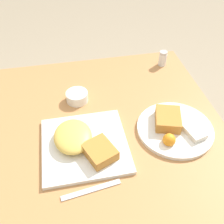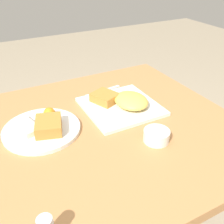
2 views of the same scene
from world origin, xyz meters
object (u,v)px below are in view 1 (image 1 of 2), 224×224
at_px(plate_oval_far, 174,127).
at_px(salt_shaker, 163,59).
at_px(sauce_ramekin, 77,96).
at_px(butter_knife, 91,190).
at_px(plate_square_near, 82,142).

distance_m(plate_oval_far, salt_shaker, 0.42).
xyz_separation_m(sauce_ramekin, butter_knife, (0.41, -0.00, -0.02)).
height_order(plate_oval_far, salt_shaker, salt_shaker).
bearing_deg(butter_knife, plate_oval_far, 21.38).
height_order(plate_oval_far, butter_knife, plate_oval_far).
height_order(sauce_ramekin, salt_shaker, salt_shaker).
height_order(plate_square_near, butter_knife, plate_square_near).
distance_m(plate_square_near, butter_knife, 0.17).
height_order(plate_oval_far, sauce_ramekin, plate_oval_far).
bearing_deg(sauce_ramekin, butter_knife, -0.24).
height_order(plate_square_near, salt_shaker, salt_shaker).
bearing_deg(plate_oval_far, plate_square_near, -87.97).
xyz_separation_m(plate_square_near, butter_knife, (0.17, 0.01, -0.02)).
distance_m(plate_oval_far, butter_knife, 0.37).
xyz_separation_m(plate_oval_far, salt_shaker, (-0.41, 0.10, 0.01)).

